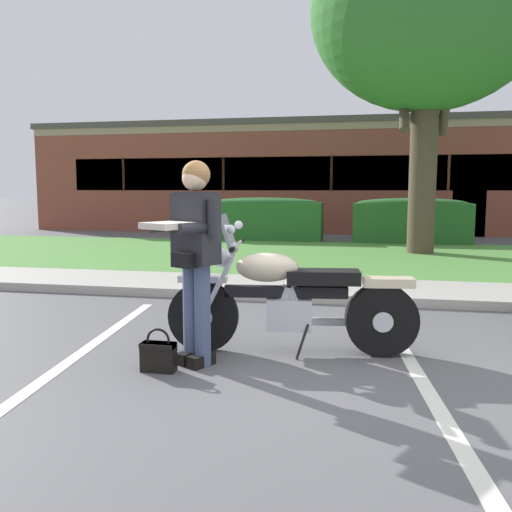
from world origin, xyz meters
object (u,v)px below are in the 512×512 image
handbag (158,354)px  rider_person (194,246)px  shade_tree (429,11)px  brick_building (339,178)px  hedge_left (263,219)px  motorcycle (300,300)px  hedge_center_left (411,220)px

handbag → rider_person: bearing=44.3°
shade_tree → brick_building: bearing=104.3°
rider_person → shade_tree: bearing=73.3°
handbag → hedge_left: 11.18m
motorcycle → brick_building: brick_building is taller
rider_person → brick_building: (0.16, 17.75, 0.90)m
motorcycle → hedge_center_left: bearing=80.8°
rider_person → hedge_center_left: rider_person is taller
rider_person → hedge_center_left: size_ratio=0.56×
shade_tree → hedge_left: size_ratio=2.26×
handbag → shade_tree: shade_tree is taller
handbag → motorcycle: bearing=35.1°
handbag → brick_building: size_ratio=0.02×
shade_tree → hedge_center_left: (-0.03, 2.45, -4.59)m
handbag → brick_building: bearing=88.7°
rider_person → handbag: rider_person is taller
brick_building → hedge_center_left: bearing=-71.2°
shade_tree → hedge_center_left: 5.21m
shade_tree → hedge_left: (-4.05, 2.45, -4.59)m
rider_person → hedge_left: 10.97m
rider_person → motorcycle: bearing=32.0°
shade_tree → rider_person: bearing=-106.7°
handbag → hedge_center_left: 11.43m
brick_building → rider_person: bearing=-90.5°
hedge_left → hedge_center_left: same height
rider_person → handbag: 0.92m
motorcycle → handbag: motorcycle is taller
motorcycle → shade_tree: size_ratio=0.30×
motorcycle → rider_person: rider_person is taller
hedge_left → motorcycle: bearing=-77.2°
handbag → shade_tree: size_ratio=0.05×
motorcycle → hedge_left: size_ratio=0.68×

